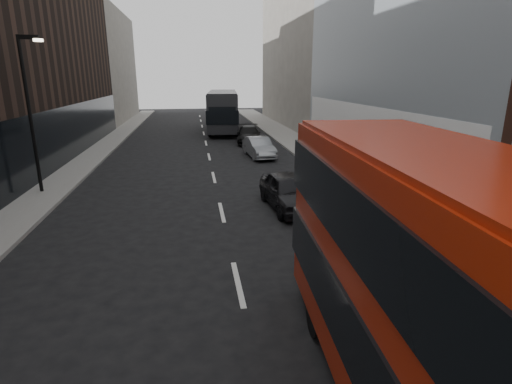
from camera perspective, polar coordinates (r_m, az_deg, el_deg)
name	(u,v)px	position (r m, az deg, el deg)	size (l,w,h in m)	color
sidewalk_right	(317,155)	(28.52, 8.65, 5.21)	(3.00, 80.00, 0.15)	slate
sidewalk_left	(85,162)	(28.09, -23.19, 3.91)	(2.00, 80.00, 0.15)	slate
building_victorian	(303,36)	(47.52, 6.67, 21.22)	(6.50, 24.00, 21.00)	slate
building_left_mid	(39,53)	(33.40, -28.57, 17.05)	(5.00, 24.00, 14.00)	black
building_left_far	(104,67)	(54.70, -20.87, 16.33)	(5.00, 20.00, 13.00)	slate
street_lamp	(30,105)	(20.99, -29.53, 10.76)	(1.06, 0.22, 7.00)	black
red_bus	(482,331)	(5.78, 29.56, -16.84)	(3.30, 11.16, 4.45)	#9F1F09
grey_bus	(223,110)	(41.59, -4.74, 11.60)	(3.93, 12.48, 3.97)	black
car_a	(288,191)	(16.94, 4.66, 0.12)	(1.76, 4.38, 1.49)	black
car_b	(259,147)	(27.82, 0.41, 6.40)	(1.45, 4.17, 1.37)	gray
car_c	(249,135)	(33.85, -1.02, 8.19)	(1.98, 4.86, 1.41)	black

